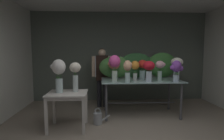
% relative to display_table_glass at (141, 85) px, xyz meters
% --- Properties ---
extents(ground_plane, '(7.42, 7.42, 0.00)m').
position_rel_display_table_glass_xyz_m(ground_plane, '(-0.37, -0.21, -0.72)').
color(ground_plane, gray).
extents(wall_back, '(5.44, 0.12, 2.71)m').
position_rel_display_table_glass_xyz_m(wall_back, '(-0.37, 1.48, 0.63)').
color(wall_back, slate).
rests_on(wall_back, ground).
extents(wall_left, '(0.12, 3.49, 2.71)m').
position_rel_display_table_glass_xyz_m(wall_left, '(-3.09, -0.21, 0.63)').
color(wall_left, silver).
rests_on(wall_left, ground).
extents(display_table_glass, '(1.85, 0.96, 0.86)m').
position_rel_display_table_glass_xyz_m(display_table_glass, '(0.00, 0.00, 0.00)').
color(display_table_glass, '#A9CCCE').
rests_on(display_table_glass, ground).
extents(side_table_white, '(0.75, 0.63, 0.72)m').
position_rel_display_table_glass_xyz_m(side_table_white, '(-1.59, -0.72, -0.10)').
color(side_table_white, silver).
rests_on(side_table_white, ground).
extents(florist, '(0.56, 0.24, 1.60)m').
position_rel_display_table_glass_xyz_m(florist, '(-0.92, 0.68, 0.26)').
color(florist, '#232328').
rests_on(florist, ground).
extents(foliage_backdrop, '(1.99, 0.32, 0.64)m').
position_rel_display_table_glass_xyz_m(foliage_backdrop, '(-0.00, 0.36, 0.43)').
color(foliage_backdrop, '#477F3D').
rests_on(foliage_backdrop, display_table_glass).
extents(vase_crimson_snapdragons, '(0.26, 0.26, 0.46)m').
position_rel_display_table_glass_xyz_m(vase_crimson_snapdragons, '(0.11, -0.29, 0.41)').
color(vase_crimson_snapdragons, silver).
rests_on(vase_crimson_snapdragons, display_table_glass).
extents(vase_blush_ranunculus, '(0.23, 0.20, 0.45)m').
position_rel_display_table_glass_xyz_m(vase_blush_ranunculus, '(0.41, -0.13, 0.42)').
color(vase_blush_ranunculus, silver).
rests_on(vase_blush_ranunculus, display_table_glass).
extents(vase_violet_stock, '(0.29, 0.21, 0.47)m').
position_rel_display_table_glass_xyz_m(vase_violet_stock, '(0.71, -0.33, 0.41)').
color(vase_violet_stock, silver).
rests_on(vase_violet_stock, display_table_glass).
extents(vase_coral_lilies, '(0.29, 0.28, 0.47)m').
position_rel_display_table_glass_xyz_m(vase_coral_lilies, '(-0.63, 0.13, 0.44)').
color(vase_coral_lilies, silver).
rests_on(vase_coral_lilies, display_table_glass).
extents(vase_ivory_carnations, '(0.28, 0.28, 0.52)m').
position_rel_display_table_glass_xyz_m(vase_ivory_carnations, '(0.83, -0.07, 0.47)').
color(vase_ivory_carnations, silver).
rests_on(vase_ivory_carnations, display_table_glass).
extents(vase_peach_hydrangea, '(0.18, 0.18, 0.48)m').
position_rel_display_table_glass_xyz_m(vase_peach_hydrangea, '(-0.37, -0.40, 0.41)').
color(vase_peach_hydrangea, silver).
rests_on(vase_peach_hydrangea, display_table_glass).
extents(vase_fuchsia_tulips, '(0.26, 0.26, 0.58)m').
position_rel_display_table_glass_xyz_m(vase_fuchsia_tulips, '(-0.64, -0.21, 0.50)').
color(vase_fuchsia_tulips, silver).
rests_on(vase_fuchsia_tulips, display_table_glass).
extents(vase_scarlet_roses, '(0.24, 0.23, 0.46)m').
position_rel_display_table_glass_xyz_m(vase_scarlet_roses, '(0.05, 0.11, 0.40)').
color(vase_scarlet_roses, silver).
rests_on(vase_scarlet_roses, display_table_glass).
extents(vase_sunset_peonies, '(0.21, 0.19, 0.45)m').
position_rel_display_table_glass_xyz_m(vase_sunset_peonies, '(-0.16, -0.08, 0.42)').
color(vase_sunset_peonies, silver).
rests_on(vase_sunset_peonies, display_table_glass).
extents(vase_white_roses_tall, '(0.28, 0.26, 0.64)m').
position_rel_display_table_glass_xyz_m(vase_white_roses_tall, '(-1.74, -0.72, 0.40)').
color(vase_white_roses_tall, silver).
rests_on(vase_white_roses_tall, side_table_white).
extents(vase_cream_lisianthus_tall, '(0.22, 0.22, 0.58)m').
position_rel_display_table_glass_xyz_m(vase_cream_lisianthus_tall, '(-1.44, -0.66, 0.36)').
color(vase_cream_lisianthus_tall, silver).
rests_on(vase_cream_lisianthus_tall, side_table_white).
extents(watering_can, '(0.35, 0.18, 0.34)m').
position_rel_display_table_glass_xyz_m(watering_can, '(-1.01, -0.53, -0.60)').
color(watering_can, '#999EA3').
rests_on(watering_can, ground).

